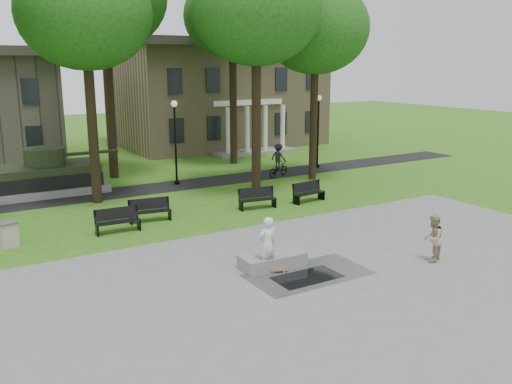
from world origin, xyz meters
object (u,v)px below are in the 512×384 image
at_px(friend_watching, 433,238).
at_px(cyclist, 278,163).
at_px(concrete_block, 272,260).
at_px(park_bench_0, 117,220).
at_px(trash_bin, 8,234).
at_px(skateboarder, 267,244).

relative_size(friend_watching, cyclist, 0.82).
xyz_separation_m(concrete_block, cyclist, (8.43, 12.47, 0.59)).
relative_size(concrete_block, friend_watching, 1.32).
height_order(park_bench_0, trash_bin, park_bench_0).
distance_m(concrete_block, park_bench_0, 7.35).
bearing_deg(cyclist, trash_bin, 87.51).
height_order(cyclist, park_bench_0, cyclist).
height_order(skateboarder, cyclist, cyclist).
bearing_deg(skateboarder, cyclist, -129.18).
relative_size(concrete_block, cyclist, 1.08).
bearing_deg(trash_bin, skateboarder, -45.64).
relative_size(friend_watching, trash_bin, 1.73).
height_order(cyclist, trash_bin, cyclist).
bearing_deg(concrete_block, skateboarder, -146.56).
relative_size(skateboarder, cyclist, 0.91).
height_order(friend_watching, cyclist, cyclist).
height_order(skateboarder, friend_watching, skateboarder).
xyz_separation_m(concrete_block, friend_watching, (5.02, -2.41, 0.61)).
xyz_separation_m(skateboarder, cyclist, (8.78, 12.70, -0.12)).
relative_size(skateboarder, trash_bin, 1.93).
relative_size(cyclist, park_bench_0, 1.11).
bearing_deg(cyclist, friend_watching, 145.26).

